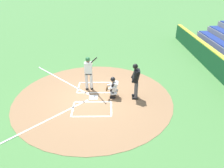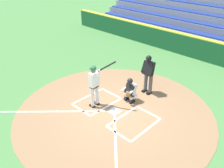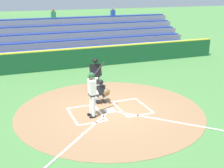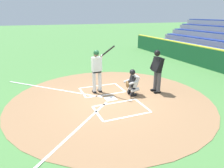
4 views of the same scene
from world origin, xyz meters
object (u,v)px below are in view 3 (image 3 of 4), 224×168
at_px(plate_umpire, 95,74).
at_px(baseball, 83,133).
at_px(batter, 92,91).
at_px(catcher, 101,91).

xyz_separation_m(plate_umpire, baseball, (1.71, 3.76, -1.04)).
distance_m(plate_umpire, baseball, 4.26).
xyz_separation_m(batter, catcher, (-0.82, -1.28, -0.51)).
distance_m(batter, plate_umpire, 2.55).
height_order(catcher, baseball, catcher).
bearing_deg(catcher, baseball, 58.54).
bearing_deg(baseball, catcher, -121.46).
xyz_separation_m(batter, baseball, (0.81, 1.37, -1.06)).
xyz_separation_m(catcher, baseball, (1.62, 2.65, -0.55)).
bearing_deg(baseball, plate_umpire, -114.51).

